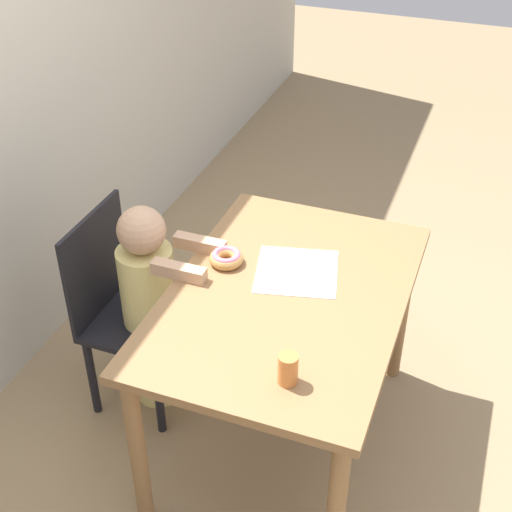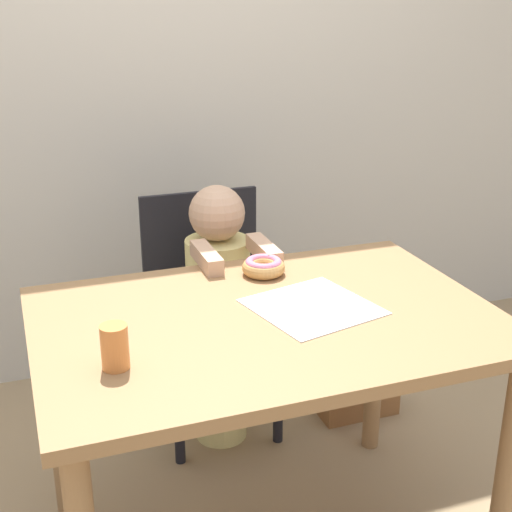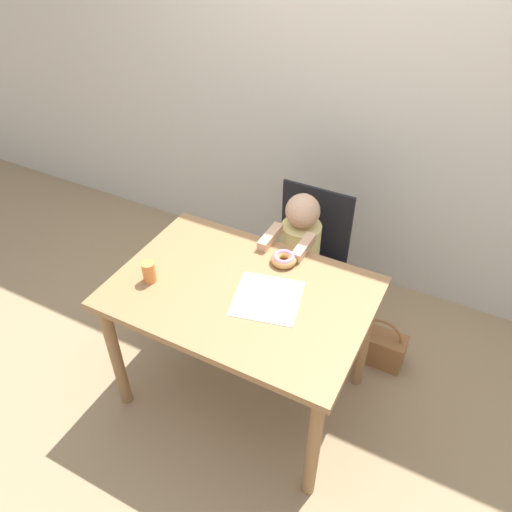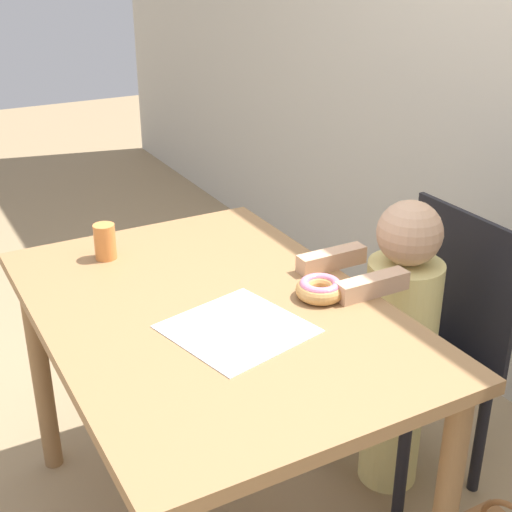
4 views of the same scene
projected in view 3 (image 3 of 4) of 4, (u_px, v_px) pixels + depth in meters
ground_plane at (244, 390)px, 2.79m from camera, size 12.00×12.00×0.00m
wall_back at (347, 94)px, 2.88m from camera, size 8.00×0.05×2.50m
dining_table at (241, 306)px, 2.37m from camera, size 1.19×0.82×0.76m
chair at (306, 258)px, 2.97m from camera, size 0.43×0.38×0.88m
child_figure at (299, 264)px, 2.86m from camera, size 0.24×0.41×0.95m
donut at (284, 259)px, 2.44m from camera, size 0.13×0.13×0.05m
napkin at (267, 298)px, 2.26m from camera, size 0.36×0.36×0.00m
handbag at (378, 346)px, 2.89m from camera, size 0.30×0.14×0.32m
cup at (149, 272)px, 2.33m from camera, size 0.06×0.06×0.10m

